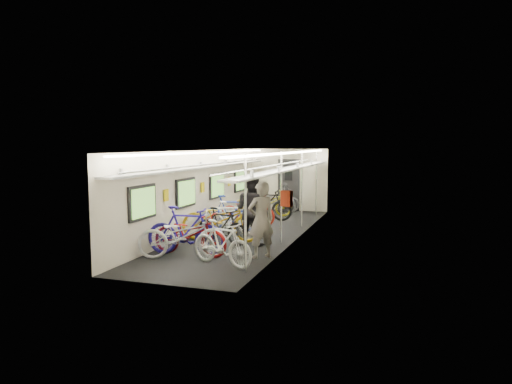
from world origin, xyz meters
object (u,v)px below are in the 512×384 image
Objects in this scene: passenger_mid at (251,210)px; backpack at (287,199)px; passenger_near at (261,220)px; bicycle_0 at (183,235)px; bicycle_1 at (186,231)px.

backpack is (1.03, -0.40, 0.37)m from passenger_mid.
bicycle_0 is at bearing -23.83° from passenger_near.
backpack is (2.06, 1.41, 0.75)m from bicycle_0.
bicycle_0 is 2.12m from passenger_mid.
passenger_mid is at bearing -105.22° from passenger_near.
backpack is at bearing -65.64° from bicycle_1.
passenger_mid is at bearing -39.07° from bicycle_1.
bicycle_0 is 0.28m from bicycle_1.
passenger_near is (1.68, 0.59, 0.35)m from bicycle_0.
backpack is at bearing -77.76° from bicycle_0.
passenger_near is at bearing -83.57° from bicycle_1.
bicycle_1 is (-0.06, 0.27, 0.05)m from bicycle_0.
bicycle_0 is 2.61m from backpack.
bicycle_1 is at bearing -32.86° from passenger_near.
passenger_mid is (1.03, 1.81, 0.38)m from bicycle_0.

